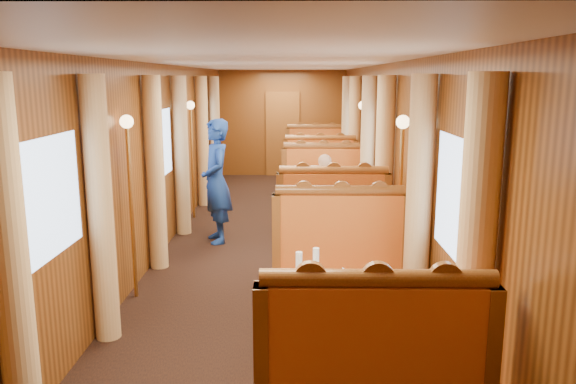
{
  "coord_description": "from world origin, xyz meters",
  "views": [
    {
      "loc": [
        0.32,
        -7.44,
        2.31
      ],
      "look_at": [
        0.23,
        -1.23,
        1.05
      ],
      "focal_mm": 35.0,
      "sensor_mm": 36.0,
      "label": 1
    }
  ],
  "objects_px": {
    "table_mid": "(327,222)",
    "teapot_left": "(332,288)",
    "tea_tray": "(339,293)",
    "teapot_back": "(343,281)",
    "teapot_right": "(355,292)",
    "passenger": "(325,186)",
    "banquette_near_aft": "(341,285)",
    "fruit_plate": "(400,295)",
    "banquette_mid_aft": "(324,203)",
    "rose_vase_mid": "(326,182)",
    "banquette_far_aft": "(316,167)",
    "table_far": "(318,178)",
    "banquette_far_fwd": "(320,185)",
    "table_near": "(352,339)",
    "steward": "(216,181)",
    "rose_vase_far": "(319,150)",
    "banquette_mid_fwd": "(332,240)"
  },
  "relations": [
    {
      "from": "table_mid",
      "to": "teapot_left",
      "type": "xyz_separation_m",
      "value": [
        -0.17,
        -3.6,
        0.45
      ]
    },
    {
      "from": "tea_tray",
      "to": "teapot_back",
      "type": "relative_size",
      "value": 2.29
    },
    {
      "from": "teapot_right",
      "to": "passenger",
      "type": "bearing_deg",
      "value": 97.59
    },
    {
      "from": "banquette_near_aft",
      "to": "fruit_plate",
      "type": "xyz_separation_m",
      "value": [
        0.33,
        -1.11,
        0.35
      ]
    },
    {
      "from": "banquette_mid_aft",
      "to": "rose_vase_mid",
      "type": "bearing_deg",
      "value": -91.08
    },
    {
      "from": "banquette_mid_aft",
      "to": "banquette_far_aft",
      "type": "bearing_deg",
      "value": 90.0
    },
    {
      "from": "teapot_left",
      "to": "fruit_plate",
      "type": "xyz_separation_m",
      "value": [
        0.5,
        0.0,
        -0.05
      ]
    },
    {
      "from": "banquette_mid_aft",
      "to": "fruit_plate",
      "type": "height_order",
      "value": "banquette_mid_aft"
    },
    {
      "from": "table_far",
      "to": "banquette_near_aft",
      "type": "bearing_deg",
      "value": -90.0
    },
    {
      "from": "banquette_far_fwd",
      "to": "rose_vase_mid",
      "type": "distance_m",
      "value": 2.51
    },
    {
      "from": "table_near",
      "to": "fruit_plate",
      "type": "relative_size",
      "value": 4.83
    },
    {
      "from": "teapot_left",
      "to": "teapot_right",
      "type": "relative_size",
      "value": 1.33
    },
    {
      "from": "tea_tray",
      "to": "banquette_far_fwd",
      "type": "bearing_deg",
      "value": 88.98
    },
    {
      "from": "banquette_near_aft",
      "to": "steward",
      "type": "xyz_separation_m",
      "value": [
        -1.56,
        2.83,
        0.46
      ]
    },
    {
      "from": "banquette_near_aft",
      "to": "teapot_right",
      "type": "distance_m",
      "value": 1.21
    },
    {
      "from": "table_mid",
      "to": "fruit_plate",
      "type": "relative_size",
      "value": 4.83
    },
    {
      "from": "table_near",
      "to": "teapot_back",
      "type": "bearing_deg",
      "value": 133.98
    },
    {
      "from": "teapot_left",
      "to": "rose_vase_far",
      "type": "distance_m",
      "value": 7.12
    },
    {
      "from": "banquette_far_aft",
      "to": "fruit_plate",
      "type": "bearing_deg",
      "value": -87.67
    },
    {
      "from": "tea_tray",
      "to": "table_far",
      "type": "bearing_deg",
      "value": 89.13
    },
    {
      "from": "banquette_far_fwd",
      "to": "teapot_right",
      "type": "xyz_separation_m",
      "value": [
        0.0,
        -6.12,
        0.38
      ]
    },
    {
      "from": "teapot_back",
      "to": "banquette_mid_fwd",
      "type": "bearing_deg",
      "value": 87.87
    },
    {
      "from": "banquette_far_aft",
      "to": "teapot_left",
      "type": "distance_m",
      "value": 8.13
    },
    {
      "from": "tea_tray",
      "to": "teapot_back",
      "type": "bearing_deg",
      "value": 73.71
    },
    {
      "from": "table_near",
      "to": "banquette_near_aft",
      "type": "distance_m",
      "value": 1.02
    },
    {
      "from": "fruit_plate",
      "to": "teapot_left",
      "type": "bearing_deg",
      "value": -179.75
    },
    {
      "from": "banquette_far_aft",
      "to": "passenger",
      "type": "bearing_deg",
      "value": -90.0
    },
    {
      "from": "teapot_back",
      "to": "passenger",
      "type": "xyz_separation_m",
      "value": [
        0.07,
        4.18,
        -0.07
      ]
    },
    {
      "from": "table_far",
      "to": "teapot_right",
      "type": "bearing_deg",
      "value": -89.99
    },
    {
      "from": "banquette_mid_fwd",
      "to": "teapot_back",
      "type": "bearing_deg",
      "value": -91.73
    },
    {
      "from": "banquette_near_aft",
      "to": "teapot_left",
      "type": "xyz_separation_m",
      "value": [
        -0.17,
        -1.12,
        0.4
      ]
    },
    {
      "from": "passenger",
      "to": "table_near",
      "type": "bearing_deg",
      "value": -90.0
    },
    {
      "from": "teapot_back",
      "to": "fruit_plate",
      "type": "relative_size",
      "value": 0.68
    },
    {
      "from": "banquette_near_aft",
      "to": "table_far",
      "type": "xyz_separation_m",
      "value": [
        0.0,
        5.99,
        -0.05
      ]
    },
    {
      "from": "banquette_near_aft",
      "to": "table_far",
      "type": "relative_size",
      "value": 1.28
    },
    {
      "from": "rose_vase_mid",
      "to": "fruit_plate",
      "type": "bearing_deg",
      "value": -84.5
    },
    {
      "from": "table_near",
      "to": "teapot_right",
      "type": "height_order",
      "value": "teapot_right"
    },
    {
      "from": "teapot_right",
      "to": "tea_tray",
      "type": "bearing_deg",
      "value": 146.32
    },
    {
      "from": "table_mid",
      "to": "table_far",
      "type": "height_order",
      "value": "same"
    },
    {
      "from": "banquette_far_aft",
      "to": "banquette_mid_aft",
      "type": "bearing_deg",
      "value": -90.0
    },
    {
      "from": "banquette_mid_aft",
      "to": "tea_tray",
      "type": "height_order",
      "value": "banquette_mid_aft"
    },
    {
      "from": "fruit_plate",
      "to": "tea_tray",
      "type": "bearing_deg",
      "value": 172.3
    },
    {
      "from": "table_mid",
      "to": "banquette_near_aft",
      "type": "bearing_deg",
      "value": -90.0
    },
    {
      "from": "teapot_left",
      "to": "banquette_far_fwd",
      "type": "bearing_deg",
      "value": 100.86
    },
    {
      "from": "table_near",
      "to": "table_far",
      "type": "relative_size",
      "value": 1.0
    },
    {
      "from": "table_near",
      "to": "table_far",
      "type": "xyz_separation_m",
      "value": [
        0.0,
        7.0,
        0.0
      ]
    },
    {
      "from": "rose_vase_far",
      "to": "steward",
      "type": "height_order",
      "value": "steward"
    },
    {
      "from": "table_mid",
      "to": "teapot_right",
      "type": "xyz_separation_m",
      "value": [
        0.0,
        -3.64,
        0.43
      ]
    },
    {
      "from": "teapot_back",
      "to": "tea_tray",
      "type": "bearing_deg",
      "value": -106.69
    },
    {
      "from": "banquette_far_aft",
      "to": "teapot_right",
      "type": "xyz_separation_m",
      "value": [
        0.0,
        -8.15,
        0.38
      ]
    }
  ]
}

